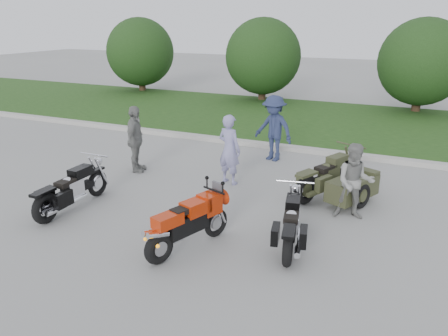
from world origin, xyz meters
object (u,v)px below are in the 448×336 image
at_px(sportbike_red, 187,223).
at_px(cruiser_right, 291,226).
at_px(cruiser_left, 70,191).
at_px(person_stripe, 229,149).
at_px(cruiser_sidecar, 341,184).
at_px(person_back, 135,139).
at_px(person_grey, 355,182).
at_px(person_denim, 274,128).

relative_size(sportbike_red, cruiser_right, 0.89).
bearing_deg(cruiser_left, person_stripe, 49.84).
height_order(cruiser_left, person_stripe, person_stripe).
bearing_deg(cruiser_right, cruiser_left, 172.87).
bearing_deg(person_stripe, cruiser_sidecar, -164.33).
distance_m(sportbike_red, person_stripe, 3.46).
bearing_deg(person_stripe, person_back, 20.58).
xyz_separation_m(cruiser_sidecar, person_back, (-5.37, -0.18, 0.47)).
distance_m(cruiser_right, person_grey, 1.91).
distance_m(cruiser_sidecar, person_denim, 3.30).
height_order(cruiser_right, cruiser_sidecar, cruiser_sidecar).
xyz_separation_m(cruiser_right, person_back, (-4.93, 2.31, 0.48)).
bearing_deg(person_denim, person_back, -123.78).
bearing_deg(person_denim, cruiser_sidecar, -26.87).
xyz_separation_m(cruiser_left, cruiser_right, (4.75, 0.39, -0.03)).
height_order(sportbike_red, cruiser_sidecar, sportbike_red).
relative_size(cruiser_right, cruiser_sidecar, 0.95).
bearing_deg(person_back, sportbike_red, -152.18).
bearing_deg(cruiser_left, cruiser_right, 4.70).
distance_m(sportbike_red, person_grey, 3.56).
relative_size(sportbike_red, person_denim, 0.98).
bearing_deg(person_stripe, cruiser_right, 148.63).
bearing_deg(cruiser_right, sportbike_red, -163.89).
bearing_deg(person_back, person_grey, -114.35).
height_order(cruiser_right, person_stripe, person_stripe).
height_order(cruiser_left, cruiser_sidecar, cruiser_sidecar).
xyz_separation_m(person_stripe, person_denim, (0.41, 2.25, 0.07)).
bearing_deg(person_denim, cruiser_left, -101.73).
distance_m(cruiser_right, person_denim, 5.15).
distance_m(cruiser_sidecar, person_back, 5.40).
bearing_deg(cruiser_sidecar, person_grey, -40.36).
xyz_separation_m(cruiser_left, cruiser_sidecar, (5.20, 2.88, -0.02)).
bearing_deg(cruiser_right, person_stripe, 120.67).
distance_m(person_stripe, person_grey, 3.23).
bearing_deg(sportbike_red, person_grey, 65.84).
bearing_deg(cruiser_right, person_grey, 52.17).
height_order(sportbike_red, person_stripe, person_stripe).
height_order(sportbike_red, person_grey, person_grey).
height_order(sportbike_red, person_denim, person_denim).
height_order(cruiser_left, person_back, person_back).
bearing_deg(person_stripe, person_denim, -84.06).
bearing_deg(person_grey, sportbike_red, -146.63).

